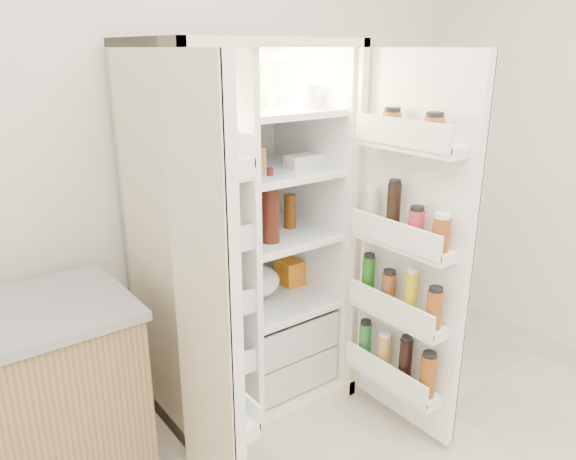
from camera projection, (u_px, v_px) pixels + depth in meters
wall_back at (170, 134)px, 2.71m from camera, size 4.00×0.02×2.70m
refrigerator at (240, 261)px, 2.74m from camera, size 0.92×0.70×1.80m
freezer_door at (208, 304)px, 1.94m from camera, size 0.15×0.40×1.72m
fridge_door at (411, 256)px, 2.43m from camera, size 0.17×0.58×1.72m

